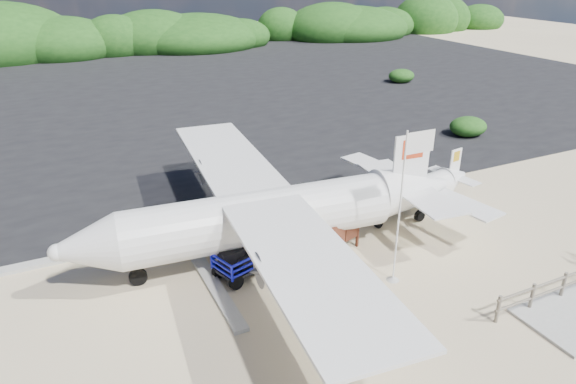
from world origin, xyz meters
The scene contains 14 objects.
ground centered at (0.00, 0.00, 0.00)m, with size 160.00×160.00×0.00m, color beige.
asphalt_apron centered at (0.00, 30.00, 0.00)m, with size 90.00×50.00×0.04m, color #B2B2B2, non-canonical shape.
lagoon centered at (-9.00, 1.50, 0.00)m, with size 9.00×7.00×0.40m, color #B2B2B2, non-canonical shape.
walkway_pad centered at (5.50, -6.00, 0.00)m, with size 3.50×2.50×0.10m, color #B2B2B2, non-canonical shape.
vegetation_band centered at (0.00, 55.00, 0.00)m, with size 124.00×8.00×4.40m, color #B2B2B2, non-canonical shape.
fence centered at (6.00, -5.00, 0.00)m, with size 6.40×2.00×1.10m, color #B2B2B2, non-canonical shape.
baggage_cart centered at (-3.10, 1.09, 0.00)m, with size 2.55×1.46×1.27m, color #0E12D3, non-canonical shape.
flagpole centered at (1.47, -1.63, 0.00)m, with size 1.13×0.47×5.64m, color white, non-canonical shape.
signboard centered at (0.85, 0.71, 0.00)m, with size 1.80×0.17×1.48m, color #542818, non-canonical shape.
crew_a centered at (-3.04, 3.71, 0.84)m, with size 0.61×0.40×1.67m, color #152050.
crew_b centered at (-0.24, 5.42, 0.96)m, with size 0.94×0.73×1.93m, color #152050.
crew_c centered at (-0.24, 3.14, 0.83)m, with size 0.98×0.41×1.67m, color #152050.
aircraft_large centered at (17.28, 27.15, 0.00)m, with size 18.38×18.38×5.51m, color #B2B2B2, non-canonical shape.
aircraft_small centered at (-11.19, 33.65, 0.00)m, with size 6.97×6.97×2.51m, color #B2B2B2, non-canonical shape.
Camera 1 is at (-8.73, -14.01, 10.56)m, focal length 32.00 mm.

